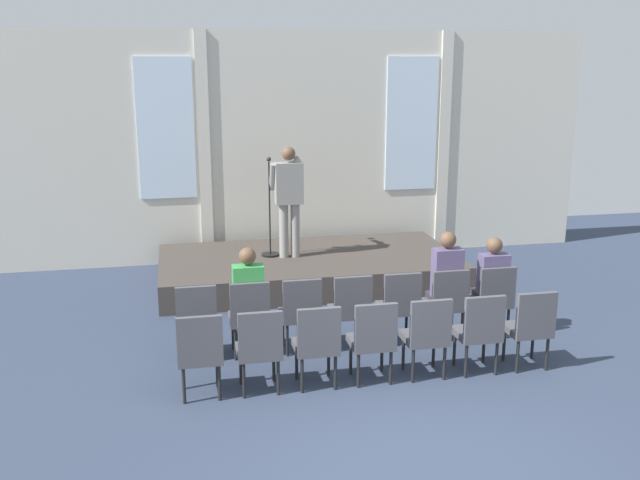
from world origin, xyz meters
TOP-DOWN VIEW (x-y plane):
  - ground_plane at (0.00, 0.00)m, footprint 17.97×17.97m
  - rear_partition at (0.02, 6.91)m, footprint 10.53×0.14m
  - stage_platform at (0.00, 5.43)m, footprint 4.61×2.35m
  - speaker at (-0.30, 5.45)m, footprint 0.52×0.69m
  - mic_stand at (-0.59, 5.57)m, footprint 0.28×0.28m
  - chair_r0_c0 at (-1.84, 2.69)m, footprint 0.46×0.44m
  - chair_r0_c1 at (-1.23, 2.69)m, footprint 0.46×0.44m
  - audience_r0_c1 at (-1.23, 2.77)m, footprint 0.36×0.39m
  - chair_r0_c2 at (-0.61, 2.69)m, footprint 0.46×0.44m
  - chair_r0_c3 at (0.00, 2.69)m, footprint 0.46×0.44m
  - chair_r0_c4 at (0.61, 2.69)m, footprint 0.46×0.44m
  - chair_r0_c5 at (1.23, 2.69)m, footprint 0.46×0.44m
  - audience_r0_c5 at (1.23, 2.77)m, footprint 0.36×0.39m
  - chair_r0_c6 at (1.84, 2.69)m, footprint 0.46×0.44m
  - audience_r0_c6 at (1.84, 2.77)m, footprint 0.36×0.39m
  - chair_r1_c0 at (-1.84, 1.70)m, footprint 0.46×0.44m
  - chair_r1_c1 at (-1.23, 1.70)m, footprint 0.46×0.44m
  - chair_r1_c2 at (-0.61, 1.70)m, footprint 0.46×0.44m
  - chair_r1_c3 at (0.00, 1.70)m, footprint 0.46×0.44m
  - chair_r1_c4 at (0.61, 1.70)m, footprint 0.46×0.44m
  - chair_r1_c5 at (1.23, 1.70)m, footprint 0.46×0.44m
  - chair_r1_c6 at (1.84, 1.70)m, footprint 0.46×0.44m

SIDE VIEW (x-z plane):
  - ground_plane at x=0.00m, z-range 0.00..0.00m
  - stage_platform at x=0.00m, z-range 0.00..0.42m
  - chair_r0_c0 at x=-1.84m, z-range 0.06..1.00m
  - chair_r0_c1 at x=-1.23m, z-range 0.06..1.00m
  - chair_r0_c2 at x=-0.61m, z-range 0.06..1.00m
  - chair_r0_c3 at x=0.00m, z-range 0.06..1.00m
  - chair_r0_c4 at x=0.61m, z-range 0.06..1.00m
  - chair_r0_c5 at x=1.23m, z-range 0.06..1.00m
  - chair_r0_c6 at x=1.84m, z-range 0.06..1.00m
  - chair_r1_c0 at x=-1.84m, z-range 0.06..1.00m
  - chair_r1_c1 at x=-1.23m, z-range 0.06..1.00m
  - chair_r1_c2 at x=-0.61m, z-range 0.06..1.00m
  - chair_r1_c3 at x=0.00m, z-range 0.06..1.00m
  - chair_r1_c4 at x=0.61m, z-range 0.06..1.00m
  - chair_r1_c5 at x=1.23m, z-range 0.06..1.00m
  - chair_r1_c6 at x=1.84m, z-range 0.06..1.00m
  - audience_r0_c6 at x=1.84m, z-range 0.07..1.36m
  - audience_r0_c1 at x=-1.23m, z-range 0.07..1.39m
  - mic_stand at x=-0.59m, z-range -0.02..1.53m
  - audience_r0_c5 at x=1.23m, z-range 0.07..1.46m
  - speaker at x=-0.30m, z-range 0.56..2.28m
  - rear_partition at x=0.02m, z-range 0.01..3.90m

